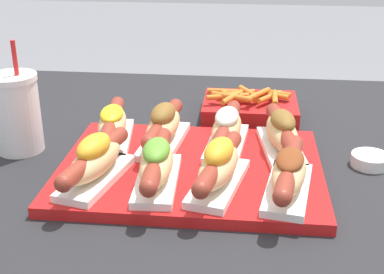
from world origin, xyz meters
name	(u,v)px	position (x,y,z in m)	size (l,w,h in m)	color
serving_tray	(191,169)	(0.02, -0.06, 0.75)	(0.42, 0.32, 0.02)	red
hot_dog_0	(95,161)	(-0.12, -0.13, 0.80)	(0.09, 0.20, 0.07)	white
hot_dog_1	(157,164)	(-0.02, -0.13, 0.79)	(0.07, 0.20, 0.07)	white
hot_dog_2	(219,166)	(0.07, -0.13, 0.80)	(0.09, 0.20, 0.08)	white
hot_dog_3	(289,173)	(0.17, -0.14, 0.79)	(0.09, 0.20, 0.06)	white
hot_dog_4	(112,125)	(-0.13, 0.01, 0.79)	(0.08, 0.20, 0.07)	white
hot_dog_5	(163,126)	(-0.04, 0.01, 0.79)	(0.08, 0.20, 0.07)	white
hot_dog_6	(227,129)	(0.08, 0.01, 0.79)	(0.08, 0.20, 0.07)	white
hot_dog_7	(282,133)	(0.17, 0.01, 0.79)	(0.08, 0.20, 0.07)	white
sauce_bowl	(370,159)	(0.32, 0.00, 0.75)	(0.06, 0.06, 0.02)	white
drink_cup	(17,113)	(-0.29, 0.00, 0.81)	(0.09, 0.09, 0.20)	white
fries_basket	(250,107)	(0.11, 0.21, 0.76)	(0.19, 0.15, 0.06)	#B21919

